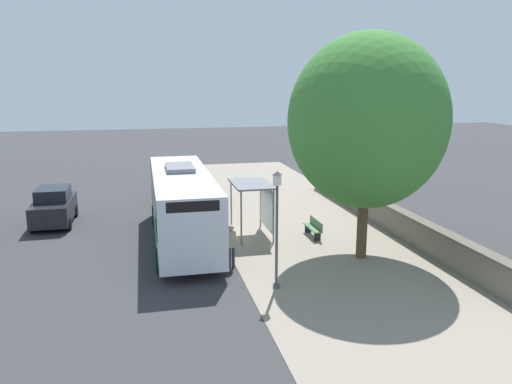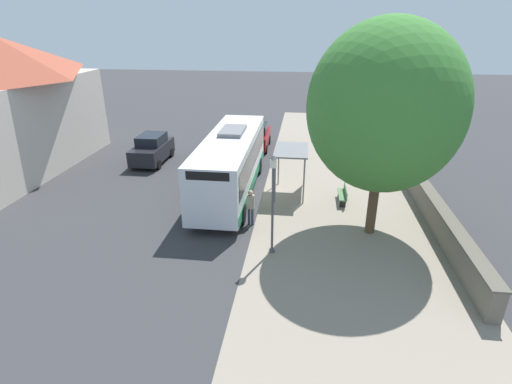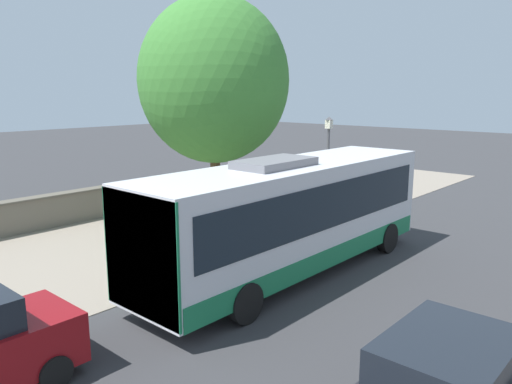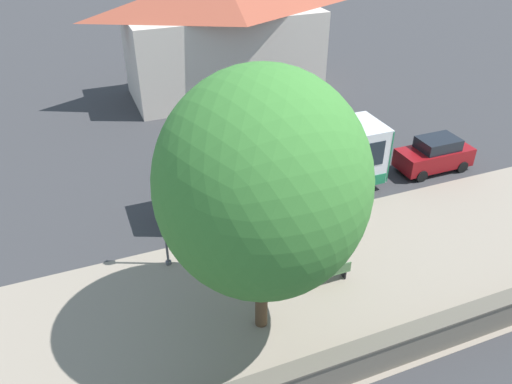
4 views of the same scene
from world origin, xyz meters
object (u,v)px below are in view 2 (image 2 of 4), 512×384
object	(u,v)px
pedestrian	(251,205)
bench	(343,194)
shade_tree	(385,108)
parked_car_far_lane	(152,149)
bus_shelter	(294,157)
parked_car_behind_bus	(257,137)
bus	(231,162)
street_lamp_near	(273,197)

from	to	relation	value
pedestrian	bench	bearing A→B (deg)	-145.41
shade_tree	parked_car_far_lane	distance (m)	16.77
bus_shelter	parked_car_behind_bus	bearing A→B (deg)	-70.28
shade_tree	bench	bearing A→B (deg)	-72.98
pedestrian	bench	size ratio (longest dim) A/B	1.05
bus	bench	world-z (taller)	bus
bus_shelter	parked_car_behind_bus	size ratio (longest dim) A/B	0.73
pedestrian	street_lamp_near	xyz separation A→B (m)	(-1.23, 2.40, 1.50)
bus	pedestrian	world-z (taller)	bus
bus	parked_car_behind_bus	world-z (taller)	bus
shade_tree	parked_car_behind_bus	world-z (taller)	shade_tree
parked_car_behind_bus	bus_shelter	bearing A→B (deg)	109.72
bus	bus_shelter	world-z (taller)	bus
bench	pedestrian	bearing A→B (deg)	34.59
street_lamp_near	parked_car_behind_bus	distance (m)	15.37
street_lamp_near	parked_car_far_lane	distance (m)	14.32
bus_shelter	street_lamp_near	distance (m)	6.47
bus	street_lamp_near	bearing A→B (deg)	114.80
pedestrian	bench	world-z (taller)	pedestrian
parked_car_far_lane	bus	bearing A→B (deg)	144.27
street_lamp_near	parked_car_far_lane	bearing A→B (deg)	-49.40
bus	bench	size ratio (longest dim) A/B	6.23
shade_tree	parked_car_far_lane	xyz separation A→B (m)	(13.64, -8.48, -4.86)
bus_shelter	parked_car_far_lane	size ratio (longest dim) A/B	0.70
bus_shelter	street_lamp_near	xyz separation A→B (m)	(0.64, 6.43, 0.38)
pedestrian	street_lamp_near	size ratio (longest dim) A/B	0.41
bus_shelter	shade_tree	xyz separation A→B (m)	(-3.73, 4.10, 3.61)
parked_car_far_lane	parked_car_behind_bus	bearing A→B (deg)	-147.84
parked_car_behind_bus	parked_car_far_lane	bearing A→B (deg)	32.16
bus	parked_car_far_lane	size ratio (longest dim) A/B	2.56
bench	street_lamp_near	size ratio (longest dim) A/B	0.40
street_lamp_near	parked_car_behind_bus	size ratio (longest dim) A/B	1.07
street_lamp_near	parked_car_behind_bus	bearing A→B (deg)	-80.75
parked_car_behind_bus	bench	bearing A→B (deg)	121.57
bench	street_lamp_near	world-z (taller)	street_lamp_near
bench	street_lamp_near	distance (m)	6.85
bus	parked_car_behind_bus	size ratio (longest dim) A/B	2.65
bus_shelter	parked_car_far_lane	world-z (taller)	bus_shelter
bus_shelter	parked_car_far_lane	xyz separation A→B (m)	(9.90, -4.37, -1.24)
pedestrian	bench	distance (m)	5.63
parked_car_behind_bus	pedestrian	bearing A→B (deg)	95.52
shade_tree	parked_car_far_lane	size ratio (longest dim) A/B	2.24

